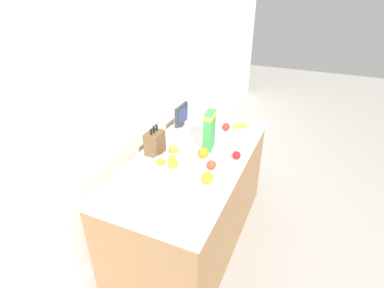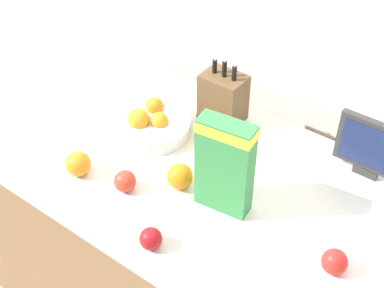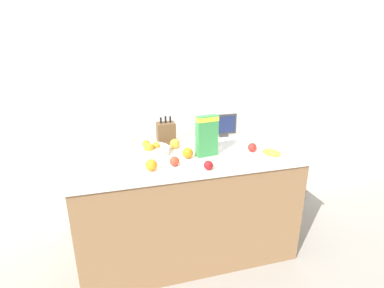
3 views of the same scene
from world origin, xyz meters
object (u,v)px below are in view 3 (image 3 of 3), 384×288
apple_rear (208,165)px  knife_block (166,133)px  apple_middle (174,161)px  apple_front (252,147)px  fruit_bowl (151,150)px  small_monitor (224,125)px  banana_bunch (271,152)px  cereal_box (207,134)px  orange_mid_left (151,165)px  orange_mid_right (188,153)px  orange_by_cereal (175,144)px

apple_rear → knife_block: bearing=106.0°
apple_middle → apple_front: bearing=9.1°
fruit_bowl → apple_middle: fruit_bowl is taller
apple_rear → fruit_bowl: bearing=130.2°
small_monitor → banana_bunch: size_ratio=1.37×
cereal_box → banana_bunch: size_ratio=1.87×
fruit_bowl → apple_middle: 0.32m
apple_front → orange_mid_left: size_ratio=0.87×
fruit_bowl → banana_bunch: bearing=-16.8°
apple_front → apple_rear: apple_front is taller
orange_mid_right → small_monitor: bearing=41.8°
small_monitor → cereal_box: (-0.31, -0.41, 0.06)m
small_monitor → orange_mid_left: small_monitor is taller
orange_by_cereal → banana_bunch: bearing=-26.3°
small_monitor → banana_bunch: (0.21, -0.55, -0.10)m
cereal_box → orange_mid_left: (-0.48, -0.17, -0.14)m
orange_by_cereal → orange_mid_left: size_ratio=0.96×
apple_middle → small_monitor: bearing=41.8°
orange_mid_right → fruit_bowl: bearing=148.0°
orange_mid_left → banana_bunch: bearing=2.3°
cereal_box → apple_rear: bearing=-112.8°
fruit_bowl → banana_bunch: fruit_bowl is taller
apple_rear → orange_mid_right: orange_mid_right is taller
orange_mid_right → cereal_box: bearing=5.0°
cereal_box → orange_mid_left: cereal_box is taller
apple_front → orange_mid_left: orange_mid_left is taller
small_monitor → fruit_bowl: bearing=-160.9°
fruit_bowl → apple_rear: size_ratio=4.28×
knife_block → apple_rear: size_ratio=4.23×
apple_front → orange_by_cereal: orange_by_cereal is taller
fruit_bowl → apple_middle: (0.13, -0.29, 0.00)m
banana_bunch → apple_rear: apple_rear is taller
banana_bunch → orange_mid_left: 1.00m
small_monitor → orange_mid_right: 0.64m
fruit_bowl → banana_bunch: (0.95, -0.29, -0.01)m
orange_mid_right → knife_block: bearing=104.0°
orange_mid_right → banana_bunch: bearing=-9.9°
orange_mid_right → apple_rear: bearing=-70.9°
cereal_box → banana_bunch: bearing=-21.7°
banana_bunch → apple_middle: size_ratio=2.39×
apple_front → banana_bunch: bearing=-42.0°
banana_bunch → apple_front: 0.16m
small_monitor → apple_front: (0.09, -0.44, -0.08)m
small_monitor → orange_mid_left: 0.99m
fruit_bowl → apple_rear: 0.55m
orange_mid_left → orange_by_cereal: bearing=56.8°
orange_by_cereal → orange_mid_left: orange_mid_left is taller
small_monitor → apple_front: bearing=-78.9°
small_monitor → banana_bunch: 0.59m
knife_block → banana_bunch: size_ratio=1.65×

